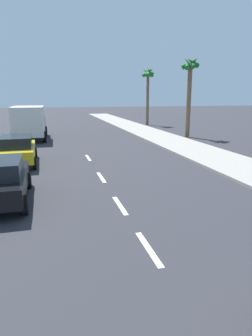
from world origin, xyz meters
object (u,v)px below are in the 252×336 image
(palm_tree_distant, at_px, (148,79))
(palm_tree_far, at_px, (190,78))
(parked_car_yellow, at_px, (17,149))
(delivery_truck, at_px, (30,122))

(palm_tree_distant, bearing_deg, palm_tree_far, -90.46)
(parked_car_yellow, distance_m, palm_tree_distant, 24.56)
(parked_car_yellow, relative_size, delivery_truck, 0.69)
(delivery_truck, distance_m, palm_tree_far, 14.25)
(parked_car_yellow, bearing_deg, palm_tree_far, 28.69)
(parked_car_yellow, distance_m, delivery_truck, 9.72)
(palm_tree_far, bearing_deg, palm_tree_distant, 89.54)
(delivery_truck, xyz_separation_m, palm_tree_far, (13.66, -1.80, 3.64))
(delivery_truck, bearing_deg, parked_car_yellow, -90.22)
(delivery_truck, height_order, palm_tree_distant, palm_tree_distant)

